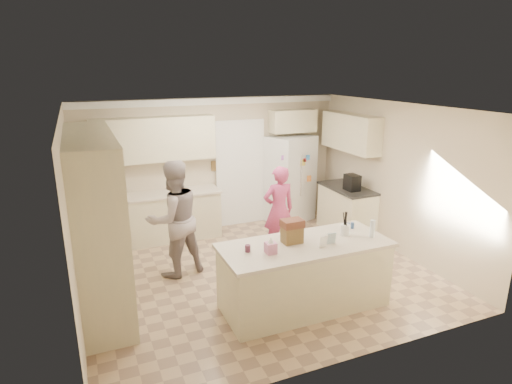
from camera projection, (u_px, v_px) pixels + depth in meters
name	position (u px, v px, depth m)	size (l,w,h in m)	color
floor	(259.00, 274.00, 6.80)	(5.20, 4.60, 0.02)	tan
ceiling	(259.00, 107.00, 6.06)	(5.20, 4.60, 0.02)	white
wall_back	(213.00, 164.00, 8.47)	(5.20, 0.02, 2.60)	beige
wall_front	(347.00, 256.00, 4.38)	(5.20, 0.02, 2.60)	beige
wall_left	(71.00, 219.00, 5.46)	(0.02, 4.60, 2.60)	beige
wall_right	(397.00, 179.00, 7.39)	(0.02, 4.60, 2.60)	beige
crown_back	(212.00, 101.00, 8.08)	(5.20, 0.08, 0.12)	white
pantry_bank	(97.00, 220.00, 5.78)	(0.60, 2.60, 2.35)	beige
back_base_cab	(161.00, 218.00, 8.01)	(2.20, 0.60, 0.88)	beige
back_countertop	(159.00, 194.00, 7.87)	(2.24, 0.63, 0.04)	beige
back_upper_cab	(154.00, 139.00, 7.71)	(2.20, 0.35, 0.80)	beige
doorway_opening	(240.00, 174.00, 8.72)	(0.90, 0.06, 2.10)	black
doorway_casing	(240.00, 175.00, 8.69)	(1.02, 0.03, 2.22)	white
wall_frame_upper	(214.00, 152.00, 8.37)	(0.15, 0.02, 0.20)	brown
wall_frame_lower	(215.00, 166.00, 8.45)	(0.15, 0.02, 0.20)	brown
refrigerator	(290.00, 179.00, 8.96)	(0.90, 0.70, 1.80)	white
fridge_seam	(298.00, 183.00, 8.65)	(0.01, 0.02, 1.78)	gray
fridge_dispenser	(289.00, 172.00, 8.49)	(0.22, 0.03, 0.35)	black
fridge_handle_l	(297.00, 176.00, 8.58)	(0.02, 0.02, 0.85)	silver
fridge_handle_r	(301.00, 176.00, 8.61)	(0.02, 0.02, 0.85)	silver
over_fridge_cab	(293.00, 121.00, 8.69)	(0.95, 0.35, 0.45)	beige
right_base_cab	(346.00, 211.00, 8.41)	(0.60, 1.20, 0.88)	beige
right_countertop	(347.00, 188.00, 8.27)	(0.63, 1.24, 0.04)	#2D2B28
right_upper_cab	(350.00, 132.00, 8.20)	(0.35, 1.50, 0.70)	beige
coffee_maker	(352.00, 182.00, 8.03)	(0.22, 0.28, 0.30)	black
island_base	(304.00, 277.00, 5.77)	(2.20, 0.90, 0.88)	beige
island_top	(305.00, 245.00, 5.64)	(2.28, 0.96, 0.05)	beige
utensil_crock	(345.00, 230.00, 5.90)	(0.13, 0.13, 0.15)	white
tissue_box	(271.00, 248.00, 5.32)	(0.13, 0.13, 0.14)	pink
tissue_plume	(271.00, 240.00, 5.29)	(0.08, 0.08, 0.08)	white
dollhouse_body	(292.00, 235.00, 5.63)	(0.26, 0.18, 0.22)	brown
dollhouse_roof	(292.00, 223.00, 5.59)	(0.28, 0.20, 0.10)	#592D1E
jam_jar	(248.00, 248.00, 5.37)	(0.07, 0.07, 0.09)	#59263F
greeting_card_a	(323.00, 242.00, 5.49)	(0.12, 0.01, 0.16)	white
greeting_card_b	(331.00, 238.00, 5.59)	(0.12, 0.01, 0.16)	silver
water_bottle	(372.00, 229.00, 5.82)	(0.07, 0.07, 0.24)	silver
shaker_salt	(348.00, 226.00, 6.12)	(0.05, 0.05, 0.09)	#3C5C93
shaker_pepper	(352.00, 225.00, 6.14)	(0.05, 0.05, 0.09)	#3C5C93
teen_boy	(174.00, 219.00, 6.56)	(0.89, 0.69, 1.83)	#9B9692
teen_girl	(279.00, 210.00, 7.38)	(0.57, 0.37, 1.56)	#C64798
fridge_magnets	(298.00, 183.00, 8.64)	(0.76, 0.02, 1.44)	tan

